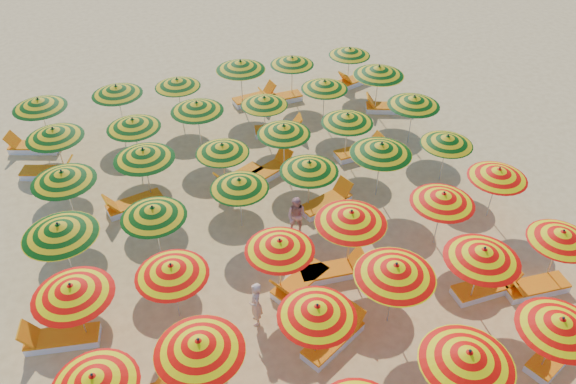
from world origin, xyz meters
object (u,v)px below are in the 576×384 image
(umbrella_38, at_px, (197,106))
(lounger_19, at_px, (387,108))
(umbrella_25, at_px, (153,212))
(lounger_7, at_px, (486,288))
(umbrella_9, at_px, (468,357))
(lounger_23, at_px, (356,80))
(umbrella_15, at_px, (396,270))
(lounger_20, at_px, (33,147))
(umbrella_28, at_px, (381,149))
(lounger_14, at_px, (239,179))
(umbrella_43, at_px, (117,90))
(umbrella_46, at_px, (292,61))
(umbrella_45, at_px, (240,65))
(lounger_16, at_px, (360,152))
(umbrella_37, at_px, (133,123))
(lounger_17, at_px, (49,172))
(umbrella_32, at_px, (222,149))
(lounger_12, at_px, (327,202))
(lounger_9, at_px, (61,338))
(umbrella_34, at_px, (347,118))
(lounger_4, at_px, (556,353))
(lounger_10, at_px, (299,283))
(umbrella_16, at_px, (483,254))
(lounger_18, at_px, (279,130))
(umbrella_40, at_px, (325,85))
(umbrella_33, at_px, (284,130))
(lounger_8, at_px, (534,287))
(lounger_22, at_px, (280,98))
(lounger_15, at_px, (270,171))
(umbrella_23, at_px, (498,173))
(umbrella_21, at_px, (351,217))
(umbrella_41, at_px, (379,71))
(lounger_11, at_px, (333,271))
(umbrella_20, at_px, (280,245))
(umbrella_44, at_px, (177,83))
(beachgoer_b, at_px, (297,217))
(umbrella_13, at_px, (199,346))
(lounger_6, at_px, (334,338))
(beachgoer_a, at_px, (256,304))
(umbrella_24, at_px, (59,230))
(umbrella_29, at_px, (447,140))
(umbrella_31, at_px, (143,154))
(umbrella_26, at_px, (239,184))
(umbrella_22, at_px, (443,198))
(lounger_21, at_px, (255,98))
(umbrella_30, at_px, (63,176))
(umbrella_39, at_px, (264,101))
(umbrella_12, at_px, (94,380))
(umbrella_36, at_px, (54,133))

(umbrella_38, xyz_separation_m, lounger_19, (7.47, -0.18, -1.54))
(umbrella_25, distance_m, lounger_7, 8.92)
(umbrella_9, relative_size, lounger_23, 1.12)
(umbrella_15, xyz_separation_m, lounger_20, (-7.76, 11.38, -1.64))
(umbrella_28, distance_m, lounger_14, 4.75)
(umbrella_43, height_order, umbrella_46, umbrella_43)
(umbrella_45, bearing_deg, lounger_16, -60.88)
(umbrella_37, height_order, lounger_17, umbrella_37)
(umbrella_32, distance_m, lounger_12, 3.63)
(lounger_9, bearing_deg, umbrella_34, -142.87)
(lounger_4, relative_size, lounger_23, 1.00)
(lounger_10, xyz_separation_m, lounger_14, (-0.03, 4.98, 0.00))
(umbrella_16, distance_m, lounger_16, 7.21)
(lounger_18, bearing_deg, umbrella_40, 17.60)
(umbrella_33, bearing_deg, lounger_20, 149.90)
(umbrella_25, distance_m, umbrella_45, 8.69)
(lounger_8, height_order, lounger_22, same)
(umbrella_46, distance_m, lounger_15, 5.61)
(umbrella_25, bearing_deg, umbrella_23, -11.73)
(lounger_12, bearing_deg, umbrella_38, 105.21)
(umbrella_21, height_order, umbrella_41, umbrella_41)
(umbrella_33, bearing_deg, umbrella_16, -72.50)
(lounger_11, xyz_separation_m, lounger_15, (0.06, 4.95, 0.00))
(umbrella_20, bearing_deg, umbrella_23, 3.57)
(umbrella_44, xyz_separation_m, beachgoer_b, (1.55, -7.69, -0.92))
(umbrella_13, relative_size, lounger_6, 1.33)
(beachgoer_a, bearing_deg, umbrella_24, -117.29)
(umbrella_16, distance_m, beachgoer_a, 5.57)
(umbrella_29, bearing_deg, umbrella_31, 164.08)
(umbrella_26, bearing_deg, lounger_12, -2.73)
(umbrella_22, distance_m, lounger_14, 6.66)
(umbrella_33, distance_m, lounger_22, 5.01)
(lounger_14, bearing_deg, umbrella_43, -82.05)
(umbrella_31, relative_size, umbrella_44, 1.08)
(lounger_8, xyz_separation_m, lounger_21, (-3.33, 12.36, 0.00))
(lounger_4, bearing_deg, umbrella_46, 74.97)
(umbrella_23, bearing_deg, lounger_23, 87.53)
(umbrella_30, height_order, umbrella_40, umbrella_30)
(umbrella_39, bearing_deg, umbrella_29, -45.50)
(umbrella_12, height_order, lounger_7, umbrella_12)
(lounger_8, bearing_deg, umbrella_43, -47.04)
(lounger_4, distance_m, lounger_23, 14.24)
(umbrella_36, xyz_separation_m, lounger_19, (12.08, -0.25, -1.54))
(umbrella_16, bearing_deg, lounger_21, 97.31)
(lounger_11, distance_m, lounger_21, 9.93)
(umbrella_31, height_order, umbrella_41, umbrella_41)
(umbrella_31, height_order, lounger_9, umbrella_31)
(umbrella_16, bearing_deg, lounger_14, 118.56)
(umbrella_24, xyz_separation_m, beachgoer_b, (6.19, -0.59, -1.12))
(umbrella_26, height_order, lounger_10, umbrella_26)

